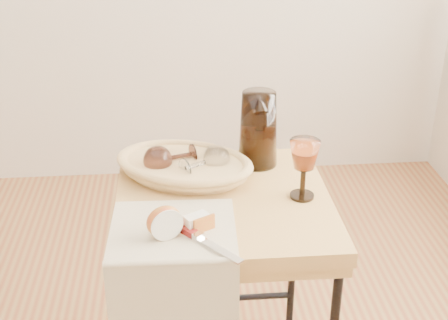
{
  "coord_description": "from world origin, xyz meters",
  "views": [
    {
      "loc": [
        0.4,
        -1.19,
        1.54
      ],
      "look_at": [
        0.52,
        0.21,
        0.84
      ],
      "focal_mm": 49.65,
      "sensor_mm": 36.0,
      "label": 1
    }
  ],
  "objects_px": {
    "pitcher": "(258,129)",
    "apple_half": "(164,221)",
    "side_table": "(223,305)",
    "goblet_lying_b": "(203,163)",
    "wine_goblet": "(304,169)",
    "table_knife": "(201,238)",
    "tea_towel": "(173,230)",
    "goblet_lying_a": "(173,157)",
    "bread_basket": "(184,168)"
  },
  "relations": [
    {
      "from": "side_table",
      "to": "goblet_lying_b",
      "type": "relative_size",
      "value": 5.7
    },
    {
      "from": "pitcher",
      "to": "table_knife",
      "type": "height_order",
      "value": "pitcher"
    },
    {
      "from": "side_table",
      "to": "apple_half",
      "type": "xyz_separation_m",
      "value": [
        -0.16,
        -0.18,
        0.41
      ]
    },
    {
      "from": "pitcher",
      "to": "table_knife",
      "type": "relative_size",
      "value": 1.11
    },
    {
      "from": "goblet_lying_b",
      "to": "table_knife",
      "type": "distance_m",
      "value": 0.32
    },
    {
      "from": "goblet_lying_b",
      "to": "pitcher",
      "type": "relative_size",
      "value": 0.49
    },
    {
      "from": "table_knife",
      "to": "pitcher",
      "type": "bearing_deg",
      "value": 114.77
    },
    {
      "from": "side_table",
      "to": "pitcher",
      "type": "bearing_deg",
      "value": 58.72
    },
    {
      "from": "side_table",
      "to": "pitcher",
      "type": "distance_m",
      "value": 0.52
    },
    {
      "from": "pitcher",
      "to": "apple_half",
      "type": "bearing_deg",
      "value": -130.56
    },
    {
      "from": "wine_goblet",
      "to": "apple_half",
      "type": "relative_size",
      "value": 1.93
    },
    {
      "from": "pitcher",
      "to": "side_table",
      "type": "bearing_deg",
      "value": -125.62
    },
    {
      "from": "pitcher",
      "to": "wine_goblet",
      "type": "height_order",
      "value": "pitcher"
    },
    {
      "from": "goblet_lying_a",
      "to": "wine_goblet",
      "type": "height_order",
      "value": "wine_goblet"
    },
    {
      "from": "goblet_lying_b",
      "to": "wine_goblet",
      "type": "bearing_deg",
      "value": -57.39
    },
    {
      "from": "bread_basket",
      "to": "goblet_lying_b",
      "type": "xyz_separation_m",
      "value": [
        0.05,
        -0.02,
        0.02
      ]
    },
    {
      "from": "tea_towel",
      "to": "table_knife",
      "type": "distance_m",
      "value": 0.09
    },
    {
      "from": "goblet_lying_b",
      "to": "table_knife",
      "type": "bearing_deg",
      "value": -125.73
    },
    {
      "from": "goblet_lying_a",
      "to": "goblet_lying_b",
      "type": "height_order",
      "value": "goblet_lying_a"
    },
    {
      "from": "side_table",
      "to": "wine_goblet",
      "type": "distance_m",
      "value": 0.49
    },
    {
      "from": "tea_towel",
      "to": "side_table",
      "type": "bearing_deg",
      "value": 50.21
    },
    {
      "from": "goblet_lying_b",
      "to": "side_table",
      "type": "bearing_deg",
      "value": -97.76
    },
    {
      "from": "wine_goblet",
      "to": "table_knife",
      "type": "xyz_separation_m",
      "value": [
        -0.28,
        -0.19,
        -0.07
      ]
    },
    {
      "from": "side_table",
      "to": "tea_towel",
      "type": "xyz_separation_m",
      "value": [
        -0.14,
        -0.15,
        0.37
      ]
    },
    {
      "from": "goblet_lying_b",
      "to": "tea_towel",
      "type": "bearing_deg",
      "value": -140.19
    },
    {
      "from": "tea_towel",
      "to": "table_knife",
      "type": "bearing_deg",
      "value": -40.69
    },
    {
      "from": "bread_basket",
      "to": "goblet_lying_b",
      "type": "distance_m",
      "value": 0.06
    },
    {
      "from": "bread_basket",
      "to": "table_knife",
      "type": "xyz_separation_m",
      "value": [
        0.03,
        -0.34,
        -0.01
      ]
    },
    {
      "from": "pitcher",
      "to": "goblet_lying_b",
      "type": "bearing_deg",
      "value": -156.93
    },
    {
      "from": "side_table",
      "to": "goblet_lying_b",
      "type": "xyz_separation_m",
      "value": [
        -0.05,
        0.11,
        0.41
      ]
    },
    {
      "from": "bread_basket",
      "to": "tea_towel",
      "type": "bearing_deg",
      "value": -74.93
    },
    {
      "from": "side_table",
      "to": "pitcher",
      "type": "xyz_separation_m",
      "value": [
        0.12,
        0.19,
        0.47
      ]
    },
    {
      "from": "bread_basket",
      "to": "table_knife",
      "type": "relative_size",
      "value": 1.48
    },
    {
      "from": "side_table",
      "to": "goblet_lying_b",
      "type": "distance_m",
      "value": 0.43
    },
    {
      "from": "bread_basket",
      "to": "goblet_lying_a",
      "type": "bearing_deg",
      "value": 175.97
    },
    {
      "from": "wine_goblet",
      "to": "side_table",
      "type": "bearing_deg",
      "value": 175.38
    },
    {
      "from": "side_table",
      "to": "bread_basket",
      "type": "height_order",
      "value": "bread_basket"
    },
    {
      "from": "bread_basket",
      "to": "side_table",
      "type": "bearing_deg",
      "value": -29.87
    },
    {
      "from": "wine_goblet",
      "to": "goblet_lying_b",
      "type": "bearing_deg",
      "value": 154.0
    },
    {
      "from": "side_table",
      "to": "apple_half",
      "type": "relative_size",
      "value": 8.43
    },
    {
      "from": "bread_basket",
      "to": "apple_half",
      "type": "distance_m",
      "value": 0.31
    },
    {
      "from": "side_table",
      "to": "goblet_lying_b",
      "type": "bearing_deg",
      "value": 113.63
    },
    {
      "from": "table_knife",
      "to": "tea_towel",
      "type": "bearing_deg",
      "value": -172.82
    },
    {
      "from": "goblet_lying_a",
      "to": "table_knife",
      "type": "bearing_deg",
      "value": 80.16
    },
    {
      "from": "wine_goblet",
      "to": "apple_half",
      "type": "xyz_separation_m",
      "value": [
        -0.36,
        -0.16,
        -0.04
      ]
    },
    {
      "from": "tea_towel",
      "to": "goblet_lying_a",
      "type": "xyz_separation_m",
      "value": [
        0.01,
        0.3,
        0.05
      ]
    },
    {
      "from": "side_table",
      "to": "bread_basket",
      "type": "distance_m",
      "value": 0.42
    },
    {
      "from": "tea_towel",
      "to": "apple_half",
      "type": "distance_m",
      "value": 0.05
    },
    {
      "from": "goblet_lying_b",
      "to": "apple_half",
      "type": "relative_size",
      "value": 1.48
    },
    {
      "from": "bread_basket",
      "to": "table_knife",
      "type": "height_order",
      "value": "bread_basket"
    }
  ]
}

